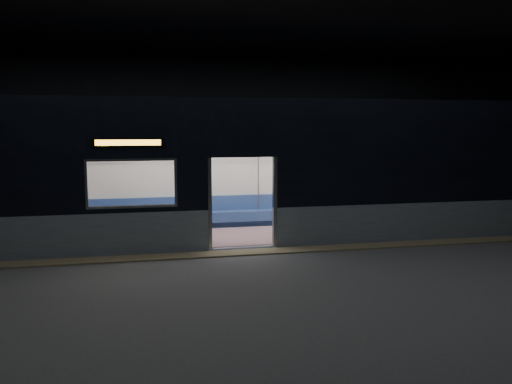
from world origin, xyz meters
name	(u,v)px	position (x,y,z in m)	size (l,w,h in m)	color
station_floor	(253,259)	(0.00, 0.00, -0.01)	(24.00, 14.00, 0.01)	#47494C
station_envelope	(253,79)	(0.00, 0.00, 3.66)	(24.00, 14.00, 5.00)	black
tactile_strip	(247,252)	(0.00, 0.55, 0.01)	(22.80, 0.50, 0.03)	#8C7F59
metro_car	(231,162)	(0.00, 2.54, 1.85)	(18.00, 3.04, 3.35)	#919DAD
passenger	(323,196)	(2.80, 3.55, 0.80)	(0.42, 0.70, 1.37)	black
handbag	(325,201)	(2.78, 3.32, 0.67)	(0.26, 0.22, 0.13)	black
transit_map	(300,172)	(2.19, 3.85, 1.44)	(0.90, 0.03, 0.59)	white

